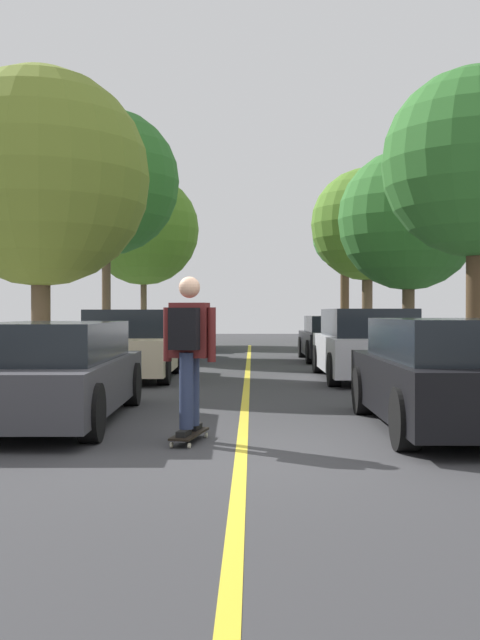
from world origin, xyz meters
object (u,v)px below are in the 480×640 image
object	(u,v)px
skateboarder	(189,345)
parked_car_right_near	(366,344)
parked_car_right_nearest	(451,374)
parked_car_left_near	(130,346)
parked_car_left_nearest	(52,371)
street_tree_right_far	(367,225)
skateboard	(190,434)
parked_car_left_farthest	(183,332)
parked_car_left_far	(165,336)
parked_car_right_far	(334,338)
street_tree_left_far	(144,230)
street_tree_left_near	(106,182)
street_tree_right_farthest	(345,238)
street_tree_right_nearest	(477,164)
street_tree_right_near	(409,220)
street_tree_left_nearest	(40,178)

from	to	relation	value
skateboarder	parked_car_right_near	bearing A→B (deg)	68.27
parked_car_right_nearest	parked_car_right_near	bearing A→B (deg)	90.00
parked_car_left_near	parked_car_left_nearest	bearing A→B (deg)	-89.99
street_tree_right_far	skateboard	bearing A→B (deg)	-103.67
parked_car_right_nearest	parked_car_left_farthest	bearing A→B (deg)	104.73
parked_car_left_near	parked_car_left_far	bearing A→B (deg)	90.02
parked_car_right_far	skateboarder	bearing A→B (deg)	-102.55
skateboarder	street_tree_left_far	bearing A→B (deg)	99.37
street_tree_right_far	parked_car_left_farthest	bearing A→B (deg)	-169.17
parked_car_left_farthest	street_tree_left_near	size ratio (longest dim) A/B	0.53
parked_car_right_near	skateboarder	xyz separation A→B (m)	(-3.02, -7.58, 0.33)
parked_car_right_near	street_tree_left_far	bearing A→B (deg)	113.18
street_tree_left_near	parked_car_left_nearest	bearing A→B (deg)	-81.72
street_tree_right_farthest	street_tree_left_near	bearing A→B (deg)	-126.43
street_tree_left_near	parked_car_right_far	bearing A→B (deg)	-16.72
street_tree_right_nearest	street_tree_right_farthest	world-z (taller)	street_tree_right_farthest
parked_car_left_nearest	parked_car_left_near	bearing A→B (deg)	90.01
parked_car_left_nearest	parked_car_left_farthest	world-z (taller)	parked_car_left_farthest
parked_car_right_nearest	skateboard	bearing A→B (deg)	-164.27
parked_car_right_nearest	parked_car_right_near	world-z (taller)	parked_car_right_near
street_tree_left_near	skateboard	xyz separation A→B (m)	(3.94, -15.63, -5.40)
skateboarder	street_tree_right_near	bearing A→B (deg)	69.05
skateboard	street_tree_left_near	bearing A→B (deg)	104.14
parked_car_right_far	street_tree_right_near	distance (m)	3.93
parked_car_right_far	street_tree_right_near	bearing A→B (deg)	-8.96
parked_car_right_near	street_tree_right_near	xyz separation A→B (m)	(2.05, 5.67, 3.25)
street_tree_right_nearest	skateboarder	xyz separation A→B (m)	(-5.07, -6.82, -3.24)
street_tree_right_nearest	parked_car_right_near	bearing A→B (deg)	159.69
parked_car_right_nearest	street_tree_right_near	xyz separation A→B (m)	(2.05, 12.37, 3.31)
street_tree_right_nearest	street_tree_right_farthest	distance (m)	21.06
skateboard	parked_car_right_near	bearing A→B (deg)	68.22
street_tree_right_near	street_tree_right_far	bearing A→B (deg)	90.00
skateboard	street_tree_right_near	bearing A→B (deg)	69.03
street_tree_right_farthest	parked_car_left_nearest	bearing A→B (deg)	-104.81
street_tree_left_near	street_tree_right_near	bearing A→B (deg)	-14.99
parked_car_left_far	parked_car_right_nearest	distance (m)	13.88
parked_car_left_nearest	street_tree_left_far	size ratio (longest dim) A/B	0.65
parked_car_left_far	parked_car_right_near	world-z (taller)	parked_car_right_near
parked_car_right_nearest	parked_car_right_near	distance (m)	6.70
parked_car_left_nearest	street_tree_right_near	xyz separation A→B (m)	(6.95, 11.69, 3.34)
parked_car_left_far	street_tree_left_near	size ratio (longest dim) A/B	0.60
street_tree_left_nearest	street_tree_right_farthest	distance (m)	21.54
street_tree_right_nearest	skateboard	world-z (taller)	street_tree_right_nearest
parked_car_right_far	skateboard	size ratio (longest dim) A/B	4.90
street_tree_right_nearest	skateboard	bearing A→B (deg)	-126.75
parked_car_right_near	street_tree_right_far	size ratio (longest dim) A/B	0.67
parked_car_left_farthest	street_tree_right_nearest	xyz separation A→B (m)	(6.95, -12.71, 3.62)
street_tree_right_far	skateboard	distance (m)	21.93
skateboard	parked_car_left_nearest	bearing A→B (deg)	140.90
parked_car_left_nearest	parked_car_left_far	xyz separation A→B (m)	(-0.00, 12.30, 0.06)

